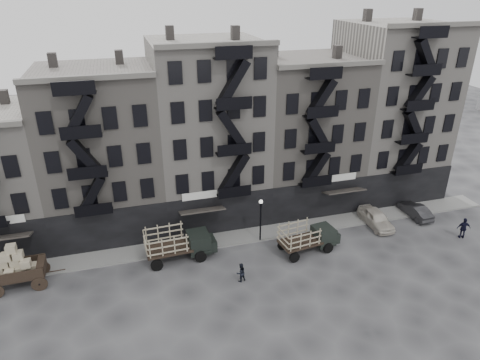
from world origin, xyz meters
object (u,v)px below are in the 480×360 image
object	(u,v)px
pedestrian_mid	(241,273)
car_far	(415,211)
policeman	(464,228)
stake_truck_east	(308,235)
wagon	(14,264)
car_east	(376,218)
stake_truck_west	(178,241)

from	to	relation	value
pedestrian_mid	car_far	bearing A→B (deg)	177.69
policeman	stake_truck_east	bearing A→B (deg)	11.56
wagon	car_east	bearing A→B (deg)	-0.37
stake_truck_west	pedestrian_mid	world-z (taller)	stake_truck_west
car_far	policeman	bearing A→B (deg)	109.11
stake_truck_east	car_far	xyz separation A→B (m)	(12.98, 2.58, -0.89)
wagon	pedestrian_mid	bearing A→B (deg)	-15.13
car_east	policeman	bearing A→B (deg)	-32.13
wagon	stake_truck_east	xyz separation A→B (m)	(23.65, -1.78, -0.48)
stake_truck_west	pedestrian_mid	distance (m)	6.20
stake_truck_west	wagon	bearing A→B (deg)	178.35
wagon	car_far	size ratio (longest dim) A/B	1.04
stake_truck_west	car_far	bearing A→B (deg)	-1.25
stake_truck_west	pedestrian_mid	xyz separation A→B (m)	(4.23, -4.44, -0.88)
wagon	policeman	distance (m)	38.56
car_east	pedestrian_mid	distance (m)	15.71
stake_truck_east	car_east	xyz separation A→B (m)	(8.20, 2.15, -0.77)
car_far	policeman	world-z (taller)	policeman
wagon	stake_truck_west	world-z (taller)	wagon
car_far	car_east	bearing A→B (deg)	3.80
stake_truck_east	policeman	bearing A→B (deg)	-15.67
stake_truck_west	car_east	size ratio (longest dim) A/B	1.30
wagon	pedestrian_mid	size ratio (longest dim) A/B	2.62
stake_truck_west	stake_truck_east	distance (m)	11.23
policeman	car_east	bearing A→B (deg)	-13.37
stake_truck_west	car_far	distance (m)	24.06
stake_truck_west	policeman	distance (m)	26.08
policeman	wagon	bearing A→B (deg)	13.79
stake_truck_west	car_east	xyz separation A→B (m)	(19.25, 0.16, -0.90)
wagon	pedestrian_mid	distance (m)	17.40
stake_truck_east	car_far	bearing A→B (deg)	3.50
wagon	pedestrian_mid	xyz separation A→B (m)	(16.83, -4.22, -1.23)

